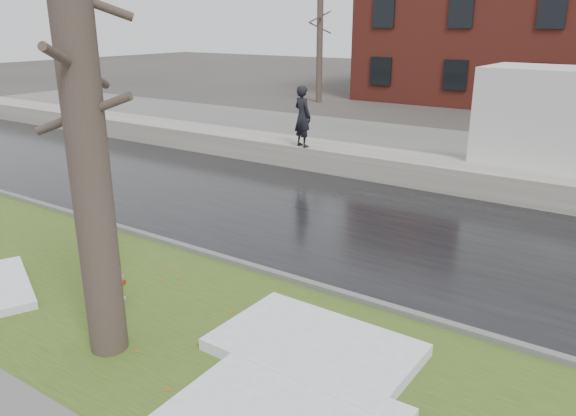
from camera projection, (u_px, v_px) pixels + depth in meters
The scene contains 12 objects.
ground at pixel (247, 301), 9.58m from camera, with size 120.00×120.00×0.00m, color #47423D.
verge at pixel (197, 332), 8.60m from camera, with size 60.00×4.50×0.04m, color #334C19.
road at pixel (367, 225), 13.10m from camera, with size 60.00×7.00×0.03m, color black.
parking_lot at pixel (476, 157), 19.76m from camera, with size 60.00×9.00×0.03m, color slate.
curb at pixel (281, 276), 10.34m from camera, with size 60.00×0.15×0.14m, color slate.
snowbank at pixel (433, 172), 16.28m from camera, with size 60.00×1.60×0.75m, color #ABA79C.
bg_tree_left at pixel (320, 44), 32.19m from camera, with size 1.40×1.62×6.50m.
bg_tree_center at pixel (445, 44), 32.11m from camera, with size 1.40×1.62×6.50m.
fire_hydrant at pixel (115, 280), 9.36m from camera, with size 0.36×0.34×0.73m.
tree at pixel (84, 119), 7.10m from camera, with size 1.29×1.48×6.59m.
worker at pixel (303, 116), 17.61m from camera, with size 0.70×0.46×1.92m, color black.
snow_patch_side at pixel (315, 347), 7.99m from camera, with size 2.80×1.80×0.18m, color white.
Camera 1 is at (5.42, -6.70, 4.54)m, focal length 35.00 mm.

